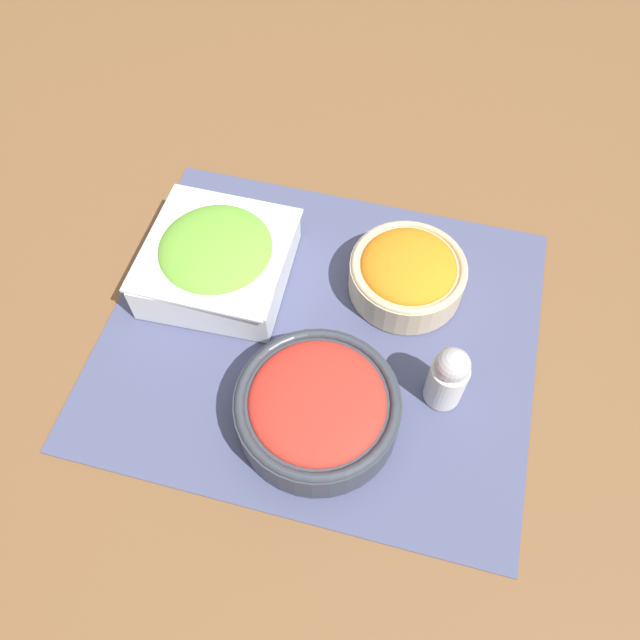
% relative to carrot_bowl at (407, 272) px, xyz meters
% --- Properties ---
extents(ground_plane, '(3.00, 3.00, 0.00)m').
position_rel_carrot_bowl_xyz_m(ground_plane, '(0.09, 0.10, -0.04)').
color(ground_plane, brown).
extents(placemat, '(0.54, 0.47, 0.00)m').
position_rel_carrot_bowl_xyz_m(placemat, '(0.09, 0.10, -0.04)').
color(placemat, '#474C70').
rests_on(placemat, ground_plane).
extents(carrot_bowl, '(0.15, 0.15, 0.06)m').
position_rel_carrot_bowl_xyz_m(carrot_bowl, '(0.00, 0.00, 0.00)').
color(carrot_bowl, '#C6B28E').
rests_on(carrot_bowl, placemat).
extents(tomato_bowl, '(0.19, 0.19, 0.07)m').
position_rel_carrot_bowl_xyz_m(tomato_bowl, '(0.06, 0.21, 0.00)').
color(tomato_bowl, '#333842').
rests_on(tomato_bowl, placemat).
extents(lettuce_bowl, '(0.19, 0.19, 0.08)m').
position_rel_carrot_bowl_xyz_m(lettuce_bowl, '(0.24, 0.04, 0.00)').
color(lettuce_bowl, white).
rests_on(lettuce_bowl, placemat).
extents(pepper_shaker, '(0.04, 0.04, 0.10)m').
position_rel_carrot_bowl_xyz_m(pepper_shaker, '(-0.07, 0.14, 0.01)').
color(pepper_shaker, silver).
rests_on(pepper_shaker, placemat).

